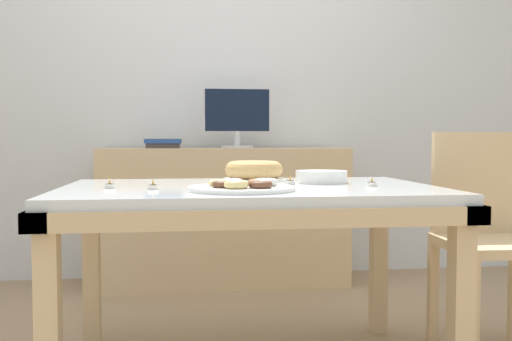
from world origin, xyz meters
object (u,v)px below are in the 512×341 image
Objects in this scene: plate_stack at (321,177)px; tealight_left_edge at (110,186)px; tealight_centre at (153,187)px; tealight_near_cakes at (372,184)px; tealight_right_edge at (290,182)px; chair at (488,229)px; book_stack at (163,143)px; cake_chocolate_round at (254,171)px; computer_monitor at (237,118)px; pastry_platter at (242,187)px.

plate_stack is 0.84m from tealight_left_edge.
tealight_centre and tealight_near_cakes have the same top height.
tealight_centre is (-0.52, -0.15, 0.00)m from tealight_right_edge.
book_stack is at bearing 138.11° from chair.
book_stack is at bearing 119.38° from tealight_near_cakes.
chair reaches higher than tealight_centre.
tealight_left_edge is (-0.16, 0.06, 0.00)m from tealight_centre.
book_stack is 1.70m from tealight_near_cakes.
tealight_near_cakes is (0.41, -0.34, -0.03)m from cake_chocolate_round.
book_stack is 1.47m from tealight_right_edge.
tealight_left_edge is at bearing 157.66° from tealight_centre.
chair is 0.66m from tealight_near_cakes.
computer_monitor is 10.60× the size of tealight_near_cakes.
tealight_left_edge is (-0.82, -0.16, -0.01)m from plate_stack.
tealight_right_edge is at bearing -62.40° from cake_chocolate_round.
tealight_right_edge is at bearing 157.83° from tealight_near_cakes.
book_stack is 1.06× the size of plate_stack.
pastry_platter is at bearing -167.00° from tealight_near_cakes.
plate_stack reaches higher than tealight_left_edge.
chair is 1.03m from cake_chocolate_round.
tealight_centre is (-0.44, -1.51, -0.31)m from computer_monitor.
computer_monitor reaches higher than tealight_left_edge.
computer_monitor is at bearing 104.25° from tealight_near_cakes.
book_stack reaches higher than tealight_centre.
chair reaches higher than book_stack.
plate_stack is (0.36, 0.31, 0.01)m from pastry_platter.
chair is 23.50× the size of tealight_centre.
book_stack reaches higher than tealight_right_edge.
plate_stack is 5.25× the size of tealight_centre.
tealight_right_edge is 0.69m from tealight_left_edge.
chair is 23.50× the size of tealight_right_edge.
book_stack is at bearing 90.72° from tealight_centre.
book_stack is 1.63m from pastry_platter.
chair is at bearing 9.77° from tealight_centre.
pastry_platter is 0.52m from tealight_near_cakes.
book_stack is 1.22m from cake_chocolate_round.
computer_monitor is 1.55m from tealight_near_cakes.
cake_chocolate_round is (0.42, -1.14, -0.11)m from book_stack.
cake_chocolate_round is at bearing -69.52° from book_stack.
cake_chocolate_round reaches higher than tealight_right_edge.
tealight_near_cakes is (0.50, 0.12, -0.00)m from pastry_platter.
pastry_platter reaches higher than tealight_centre.
tealight_centre is (-0.66, -0.23, -0.01)m from plate_stack.
tealight_right_edge is (0.08, -1.36, -0.31)m from computer_monitor.
tealight_right_edge is at bearing 7.34° from tealight_left_edge.
book_stack is 5.57× the size of tealight_near_cakes.
tealight_right_edge is (0.21, 0.24, -0.00)m from pastry_platter.
computer_monitor is at bearing 73.83° from tealight_centre.
tealight_near_cakes is at bearing -75.75° from computer_monitor.
tealight_left_edge is (-0.60, -1.45, -0.31)m from computer_monitor.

